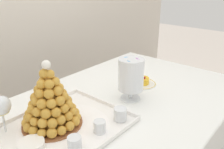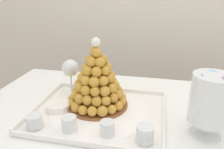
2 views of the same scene
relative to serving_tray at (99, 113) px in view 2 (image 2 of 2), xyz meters
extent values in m
cylinder|color=brown|center=(-0.47, 0.36, -0.39)|extent=(0.04, 0.04, 0.73)
cube|color=brown|center=(0.27, -0.03, -0.02)|extent=(1.60, 0.90, 0.02)
cube|color=white|center=(0.27, -0.03, -0.01)|extent=(1.66, 0.96, 0.00)
cube|color=white|center=(0.27, 0.45, -0.17)|extent=(1.66, 0.01, 0.31)
cube|color=white|center=(0.00, 0.00, 0.00)|extent=(0.52, 0.43, 0.01)
cube|color=white|center=(0.00, -0.22, 0.01)|extent=(0.52, 0.01, 0.02)
cube|color=white|center=(0.00, 0.22, 0.01)|extent=(0.52, 0.01, 0.02)
cube|color=white|center=(-0.26, 0.00, 0.01)|extent=(0.01, 0.43, 0.02)
cube|color=white|center=(0.26, 0.00, 0.01)|extent=(0.01, 0.43, 0.02)
cylinder|color=white|center=(0.00, 0.00, 0.00)|extent=(0.40, 0.40, 0.00)
cylinder|color=brown|center=(-0.02, 0.06, 0.01)|extent=(0.26, 0.26, 0.01)
cone|color=#AE7529|center=(-0.02, 0.06, 0.13)|extent=(0.18, 0.18, 0.25)
sphere|color=gold|center=(0.09, 0.06, 0.03)|extent=(0.04, 0.04, 0.04)
sphere|color=gold|center=(0.08, 0.09, 0.03)|extent=(0.04, 0.04, 0.04)
sphere|color=gold|center=(0.06, 0.13, 0.03)|extent=(0.04, 0.04, 0.04)
sphere|color=gold|center=(0.03, 0.15, 0.03)|extent=(0.04, 0.04, 0.04)
sphere|color=gold|center=(-0.01, 0.16, 0.03)|extent=(0.04, 0.04, 0.04)
sphere|color=gold|center=(-0.05, 0.16, 0.03)|extent=(0.04, 0.04, 0.04)
sphere|color=gold|center=(-0.09, 0.14, 0.03)|extent=(0.04, 0.04, 0.04)
sphere|color=gold|center=(-0.11, 0.11, 0.03)|extent=(0.04, 0.04, 0.04)
sphere|color=gold|center=(-0.13, 0.08, 0.03)|extent=(0.04, 0.04, 0.04)
sphere|color=gold|center=(-0.13, 0.04, 0.03)|extent=(0.04, 0.04, 0.04)
sphere|color=gold|center=(-0.11, 0.00, 0.03)|extent=(0.04, 0.04, 0.04)
sphere|color=gold|center=(-0.09, -0.03, 0.03)|extent=(0.04, 0.04, 0.04)
sphere|color=gold|center=(-0.05, -0.05, 0.03)|extent=(0.04, 0.04, 0.04)
sphere|color=gold|center=(-0.01, -0.05, 0.03)|extent=(0.04, 0.04, 0.04)
sphere|color=gold|center=(0.03, -0.04, 0.03)|extent=(0.04, 0.04, 0.04)
sphere|color=gold|center=(0.06, -0.02, 0.03)|extent=(0.04, 0.04, 0.04)
sphere|color=gold|center=(0.08, 0.02, 0.03)|extent=(0.04, 0.04, 0.04)
sphere|color=gold|center=(0.06, 0.09, 0.07)|extent=(0.04, 0.04, 0.04)
sphere|color=gold|center=(0.04, 0.12, 0.07)|extent=(0.04, 0.04, 0.04)
sphere|color=gold|center=(0.01, 0.14, 0.07)|extent=(0.04, 0.04, 0.04)
sphere|color=gold|center=(-0.03, 0.15, 0.07)|extent=(0.04, 0.04, 0.04)
sphere|color=gold|center=(-0.06, 0.14, 0.07)|extent=(0.04, 0.04, 0.04)
sphere|color=gold|center=(-0.09, 0.11, 0.07)|extent=(0.04, 0.04, 0.04)
sphere|color=gold|center=(-0.11, 0.08, 0.07)|extent=(0.04, 0.04, 0.04)
sphere|color=gold|center=(-0.11, 0.04, 0.07)|extent=(0.04, 0.04, 0.04)
sphere|color=gold|center=(-0.10, 0.01, 0.07)|extent=(0.04, 0.04, 0.04)
sphere|color=gold|center=(-0.07, -0.02, 0.07)|extent=(0.04, 0.04, 0.04)
sphere|color=gold|center=(-0.04, -0.03, 0.07)|extent=(0.04, 0.04, 0.04)
sphere|color=gold|center=(0.00, -0.03, 0.07)|extent=(0.04, 0.04, 0.04)
sphere|color=gold|center=(0.03, -0.02, 0.07)|extent=(0.04, 0.04, 0.04)
sphere|color=gold|center=(0.06, 0.01, 0.07)|extent=(0.04, 0.04, 0.04)
sphere|color=gold|center=(0.07, 0.05, 0.07)|extent=(0.04, 0.04, 0.04)
sphere|color=gold|center=(0.04, 0.10, 0.10)|extent=(0.04, 0.04, 0.04)
sphere|color=gold|center=(0.00, 0.13, 0.10)|extent=(0.04, 0.04, 0.04)
sphere|color=gold|center=(-0.04, 0.13, 0.10)|extent=(0.04, 0.04, 0.04)
sphere|color=gold|center=(-0.07, 0.11, 0.10)|extent=(0.04, 0.04, 0.04)
sphere|color=gold|center=(-0.09, 0.08, 0.10)|extent=(0.04, 0.04, 0.04)
sphere|color=gold|center=(-0.10, 0.04, 0.10)|extent=(0.04, 0.04, 0.04)
sphere|color=gold|center=(-0.08, 0.01, 0.10)|extent=(0.04, 0.04, 0.04)
sphere|color=gold|center=(-0.05, -0.02, 0.10)|extent=(0.04, 0.04, 0.04)
sphere|color=gold|center=(-0.01, -0.02, 0.10)|extent=(0.04, 0.04, 0.04)
sphere|color=gold|center=(0.03, 0.00, 0.10)|extent=(0.04, 0.04, 0.04)
sphere|color=gold|center=(0.05, 0.03, 0.10)|extent=(0.04, 0.04, 0.04)
sphere|color=gold|center=(0.05, 0.07, 0.10)|extent=(0.04, 0.04, 0.04)
sphere|color=gold|center=(0.01, 0.11, 0.14)|extent=(0.04, 0.04, 0.04)
sphere|color=gold|center=(-0.03, 0.12, 0.14)|extent=(0.04, 0.04, 0.04)
sphere|color=gold|center=(-0.06, 0.10, 0.14)|extent=(0.04, 0.04, 0.04)
sphere|color=gold|center=(-0.08, 0.07, 0.14)|extent=(0.04, 0.04, 0.04)
sphere|color=gold|center=(-0.08, 0.03, 0.14)|extent=(0.04, 0.04, 0.04)
sphere|color=gold|center=(-0.05, 0.00, 0.14)|extent=(0.04, 0.04, 0.04)
sphere|color=gold|center=(-0.02, 0.00, 0.14)|extent=(0.04, 0.04, 0.04)
sphere|color=gold|center=(0.02, 0.01, 0.14)|extent=(0.04, 0.04, 0.04)
sphere|color=gold|center=(0.04, 0.04, 0.14)|extent=(0.04, 0.04, 0.04)
sphere|color=gold|center=(0.03, 0.08, 0.14)|extent=(0.04, 0.04, 0.04)
sphere|color=gold|center=(-0.01, 0.10, 0.17)|extent=(0.04, 0.04, 0.04)
sphere|color=gold|center=(-0.05, 0.09, 0.17)|extent=(0.04, 0.04, 0.04)
sphere|color=gold|center=(-0.07, 0.05, 0.17)|extent=(0.04, 0.04, 0.04)
sphere|color=gold|center=(-0.05, 0.02, 0.17)|extent=(0.04, 0.04, 0.04)
sphere|color=gold|center=(-0.01, 0.01, 0.17)|extent=(0.04, 0.04, 0.04)
sphere|color=gold|center=(0.02, 0.04, 0.17)|extent=(0.04, 0.04, 0.04)
sphere|color=gold|center=(0.02, 0.08, 0.17)|extent=(0.04, 0.04, 0.04)
sphere|color=gold|center=(-0.03, 0.08, 0.21)|extent=(0.04, 0.04, 0.04)
sphere|color=gold|center=(-0.05, 0.06, 0.21)|extent=(0.04, 0.04, 0.04)
sphere|color=gold|center=(-0.03, 0.03, 0.21)|extent=(0.04, 0.04, 0.04)
sphere|color=gold|center=(0.00, 0.04, 0.21)|extent=(0.04, 0.04, 0.04)
sphere|color=gold|center=(0.00, 0.07, 0.21)|extent=(0.04, 0.04, 0.04)
sphere|color=gold|center=(-0.03, 0.07, 0.24)|extent=(0.04, 0.04, 0.04)
sphere|color=gold|center=(-0.02, 0.04, 0.24)|extent=(0.04, 0.04, 0.04)
sphere|color=white|center=(-0.02, 0.06, 0.28)|extent=(0.04, 0.04, 0.04)
cylinder|color=silver|center=(-0.20, -0.15, 0.03)|extent=(0.06, 0.06, 0.05)
cylinder|color=#F4EAC6|center=(-0.20, -0.15, 0.01)|extent=(0.05, 0.05, 0.02)
cylinder|color=white|center=(-0.20, -0.15, 0.03)|extent=(0.05, 0.05, 0.01)
sphere|color=brown|center=(-0.21, -0.15, 0.04)|extent=(0.02, 0.02, 0.02)
cylinder|color=silver|center=(-0.07, -0.15, 0.03)|extent=(0.05, 0.05, 0.05)
cylinder|color=gold|center=(-0.07, -0.15, 0.01)|extent=(0.05, 0.05, 0.02)
cylinder|color=#EAC166|center=(-0.07, -0.15, 0.03)|extent=(0.05, 0.05, 0.02)
sphere|color=brown|center=(-0.07, -0.14, 0.05)|extent=(0.02, 0.02, 0.02)
cylinder|color=silver|center=(0.07, -0.14, 0.03)|extent=(0.05, 0.05, 0.05)
cylinder|color=#F4EAC6|center=(0.07, -0.14, 0.01)|extent=(0.05, 0.05, 0.02)
cylinder|color=white|center=(0.07, -0.14, 0.03)|extent=(0.05, 0.05, 0.02)
sphere|color=brown|center=(0.07, -0.14, 0.05)|extent=(0.01, 0.01, 0.01)
cylinder|color=silver|center=(0.20, -0.15, 0.03)|extent=(0.06, 0.06, 0.06)
cylinder|color=#F4EAC6|center=(0.20, -0.15, 0.02)|extent=(0.05, 0.05, 0.02)
cylinder|color=white|center=(0.20, -0.15, 0.04)|extent=(0.05, 0.05, 0.02)
sphere|color=brown|center=(0.20, -0.15, 0.05)|extent=(0.02, 0.02, 0.02)
cylinder|color=white|center=(-0.17, -0.01, 0.02)|extent=(0.10, 0.10, 0.03)
cylinder|color=#F2CC59|center=(-0.17, -0.01, 0.03)|extent=(0.09, 0.09, 0.00)
cylinder|color=white|center=(0.41, -0.06, 0.00)|extent=(0.11, 0.11, 0.01)
cylinder|color=white|center=(0.41, -0.06, 0.03)|extent=(0.02, 0.02, 0.05)
cylinder|color=white|center=(0.41, -0.06, 0.14)|extent=(0.14, 0.14, 0.17)
cylinder|color=#9ED860|center=(0.43, -0.05, 0.07)|extent=(0.05, 0.05, 0.03)
cylinder|color=yellow|center=(0.39, -0.04, 0.07)|extent=(0.05, 0.05, 0.03)
cylinder|color=#E54C47|center=(0.40, -0.09, 0.07)|extent=(0.05, 0.05, 0.03)
cylinder|color=#9ED860|center=(0.42, -0.04, 0.09)|extent=(0.07, 0.05, 0.07)
cylinder|color=#72B2E0|center=(0.39, -0.03, 0.09)|extent=(0.05, 0.04, 0.05)
cylinder|color=pink|center=(0.38, -0.07, 0.09)|extent=(0.05, 0.04, 0.05)
cylinder|color=yellow|center=(0.41, -0.07, 0.09)|extent=(0.06, 0.05, 0.06)
cylinder|color=#72B2E0|center=(0.42, -0.03, 0.11)|extent=(0.06, 0.05, 0.06)
cylinder|color=#72B2E0|center=(0.38, -0.07, 0.11)|extent=(0.06, 0.05, 0.06)
cylinder|color=yellow|center=(0.42, -0.08, 0.11)|extent=(0.07, 0.05, 0.07)
cylinder|color=brown|center=(0.40, -0.02, 0.14)|extent=(0.07, 0.05, 0.07)
cylinder|color=#D199D8|center=(0.39, -0.07, 0.14)|extent=(0.06, 0.05, 0.06)
cylinder|color=#72B2E0|center=(0.43, -0.07, 0.14)|extent=(0.05, 0.05, 0.04)
cylinder|color=#E54C47|center=(0.38, -0.03, 0.16)|extent=(0.07, 0.05, 0.06)
cylinder|color=#F9A54C|center=(0.40, -0.08, 0.16)|extent=(0.06, 0.05, 0.06)
cylinder|color=#72B2E0|center=(0.43, -0.05, 0.16)|extent=(0.05, 0.05, 0.04)
cylinder|color=yellow|center=(0.37, -0.06, 0.18)|extent=(0.06, 0.05, 0.05)
cylinder|color=pink|center=(0.41, -0.07, 0.18)|extent=(0.05, 0.05, 0.04)
cylinder|color=#F9A54C|center=(0.42, -0.04, 0.18)|extent=(0.07, 0.05, 0.07)
cylinder|color=#72B2E0|center=(0.38, -0.07, 0.20)|extent=(0.05, 0.04, 0.04)
cylinder|color=#72B2E0|center=(0.40, -0.04, 0.20)|extent=(0.06, 0.05, 0.05)
cylinder|color=silver|center=(-0.18, 0.16, 0.00)|extent=(0.06, 0.06, 0.00)
cylinder|color=silver|center=(-0.18, 0.16, 0.04)|extent=(0.01, 0.01, 0.09)
sphere|color=silver|center=(-0.18, 0.16, 0.13)|extent=(0.08, 0.08, 0.08)
cylinder|color=#EAE08C|center=(-0.18, 0.16, 0.11)|extent=(0.06, 0.06, 0.03)
camera|label=1|loc=(-0.53, -0.72, 0.61)|focal=37.97mm
camera|label=2|loc=(0.23, -0.79, 0.48)|focal=36.44mm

